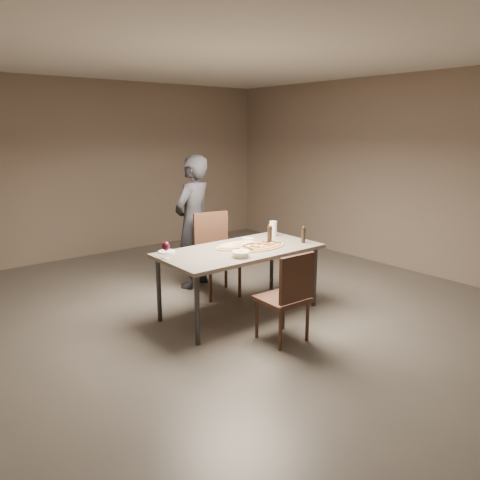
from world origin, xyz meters
TOP-DOWN VIEW (x-y plane):
  - room at (0.00, 0.00)m, footprint 7.00×7.00m
  - dining_table at (0.00, 0.00)m, footprint 1.80×0.90m
  - zucchini_pizza at (0.21, -0.10)m, footprint 0.63×0.35m
  - ham_pizza at (0.04, 0.09)m, footprint 0.55×0.30m
  - bread_basket at (-0.21, -0.27)m, footprint 0.19×0.19m
  - oil_dish at (0.36, 0.30)m, footprint 0.14×0.14m
  - pepper_mill_left at (0.38, -0.07)m, footprint 0.06×0.06m
  - pepper_mill_right at (0.75, -0.24)m, footprint 0.05×0.05m
  - carafe at (0.71, 0.24)m, footprint 0.09×0.09m
  - wine_glass at (-0.83, 0.17)m, footprint 0.08×0.08m
  - side_plate at (-0.70, 0.38)m, footprint 0.18×0.18m
  - chair_near at (-0.11, -0.88)m, footprint 0.45×0.45m
  - chair_far at (0.19, 0.74)m, footprint 0.57×0.57m
  - diner at (0.13, 1.12)m, footprint 0.73×0.61m

SIDE VIEW (x-z plane):
  - chair_near at x=-0.11m, z-range 0.06..0.96m
  - chair_far at x=0.19m, z-range 0.06..1.08m
  - dining_table at x=0.00m, z-range 0.32..1.07m
  - side_plate at x=-0.70m, z-range 0.75..0.76m
  - oil_dish at x=0.36m, z-range 0.75..0.77m
  - ham_pizza at x=0.04m, z-range 0.75..0.78m
  - zucchini_pizza at x=0.21m, z-range 0.74..0.79m
  - bread_basket at x=-0.21m, z-range 0.76..0.82m
  - carafe at x=0.71m, z-range 0.75..0.94m
  - pepper_mill_right at x=0.75m, z-range 0.74..0.94m
  - diner at x=0.13m, z-range 0.00..1.72m
  - pepper_mill_left at x=0.38m, z-range 0.74..0.98m
  - wine_glass at x=-0.83m, z-range 0.78..0.96m
  - room at x=0.00m, z-range -2.10..4.90m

